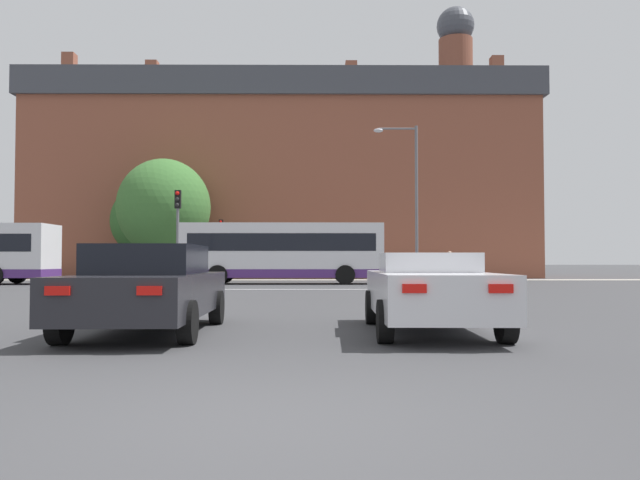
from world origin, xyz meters
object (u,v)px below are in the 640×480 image
at_px(traffic_light_far_left, 221,239).
at_px(pedestrian_walking_east, 205,265).
at_px(traffic_light_near_left, 178,222).
at_px(pedestrian_waiting, 450,263).
at_px(street_lamp_junction, 410,188).
at_px(bus_crossing_lead, 283,252).
at_px(car_saloon_left, 149,288).
at_px(car_roadster_right, 430,291).

xyz_separation_m(traffic_light_far_left, pedestrian_walking_east, (-1.09, 0.50, -1.60)).
relative_size(traffic_light_near_left, pedestrian_waiting, 2.34).
height_order(traffic_light_far_left, street_lamp_junction, street_lamp_junction).
xyz_separation_m(traffic_light_near_left, pedestrian_walking_east, (-0.99, 12.27, -1.91)).
xyz_separation_m(bus_crossing_lead, traffic_light_near_left, (-4.30, -5.71, 1.19)).
relative_size(car_saloon_left, traffic_light_far_left, 1.25).
bearing_deg(pedestrian_walking_east, traffic_light_near_left, -52.40).
bearing_deg(street_lamp_junction, traffic_light_near_left, -153.02).
bearing_deg(street_lamp_junction, car_roadster_right, -97.81).
xyz_separation_m(car_roadster_right, pedestrian_waiting, (6.56, 28.81, 0.39)).
distance_m(car_saloon_left, pedestrian_waiting, 31.00).
height_order(car_saloon_left, traffic_light_near_left, traffic_light_near_left).
distance_m(car_saloon_left, traffic_light_near_left, 17.23).
distance_m(car_roadster_right, bus_crossing_lead, 22.74).
height_order(car_saloon_left, pedestrian_walking_east, pedestrian_walking_east).
height_order(bus_crossing_lead, pedestrian_waiting, bus_crossing_lead).
distance_m(traffic_light_far_left, pedestrian_waiting, 14.49).
relative_size(bus_crossing_lead, pedestrian_waiting, 5.70).
bearing_deg(pedestrian_walking_east, car_saloon_left, -48.69).
distance_m(car_saloon_left, street_lamp_junction, 24.08).
bearing_deg(traffic_light_near_left, car_roadster_right, -64.54).
bearing_deg(car_roadster_right, bus_crossing_lead, 100.54).
bearing_deg(street_lamp_junction, pedestrian_walking_east, 150.96).
xyz_separation_m(car_roadster_right, traffic_light_near_left, (-7.95, 16.71, 2.19)).
relative_size(traffic_light_far_left, pedestrian_walking_east, 2.28).
bearing_deg(pedestrian_waiting, traffic_light_near_left, -24.92).
distance_m(pedestrian_waiting, pedestrian_walking_east, 15.50).
bearing_deg(street_lamp_junction, car_saloon_left, -109.11).
bearing_deg(car_roadster_right, traffic_light_far_left, 106.69).
distance_m(traffic_light_far_left, pedestrian_walking_east, 2.00).
relative_size(car_saloon_left, bus_crossing_lead, 0.45).
distance_m(car_roadster_right, pedestrian_walking_east, 30.33).
relative_size(car_roadster_right, pedestrian_waiting, 2.51).
height_order(car_saloon_left, pedestrian_waiting, pedestrian_waiting).
bearing_deg(bus_crossing_lead, car_roadster_right, -170.74).
bearing_deg(pedestrian_waiting, car_saloon_left, 3.98).
bearing_deg(traffic_light_near_left, bus_crossing_lead, 53.03).
xyz_separation_m(bus_crossing_lead, pedestrian_waiting, (10.21, 6.39, -0.61)).
relative_size(car_saloon_left, pedestrian_walking_east, 2.85).
distance_m(bus_crossing_lead, pedestrian_waiting, 12.06).
distance_m(traffic_light_far_left, street_lamp_junction, 12.78).
bearing_deg(traffic_light_near_left, car_saloon_left, -79.02).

